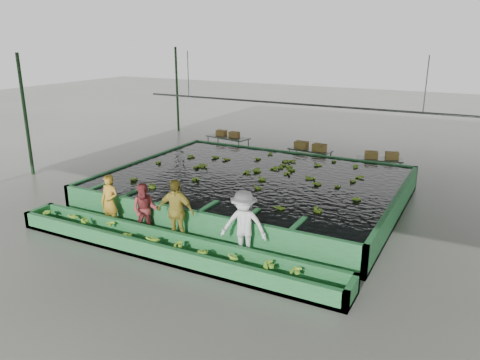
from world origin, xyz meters
The scene contains 21 objects.
ground centered at (0.00, 0.00, 0.00)m, with size 80.00×80.00×0.00m, color slate.
shed_roof centered at (0.00, 0.00, 5.00)m, with size 20.00×22.00×0.04m, color gray.
shed_posts centered at (0.00, 0.00, 2.50)m, with size 20.00×22.00×5.00m, color #1A381B, non-canonical shape.
flotation_tank centered at (0.00, 1.50, 0.45)m, with size 10.00×8.00×0.90m, color #2D7F41, non-canonical shape.
tank_water centered at (0.00, 1.50, 0.85)m, with size 9.70×7.70×0.00m, color black.
sorting_trough centered at (0.00, -3.60, 0.25)m, with size 10.00×1.00×0.50m, color #2D7F41, non-canonical shape.
cableway_rail centered at (0.00, 5.00, 3.00)m, with size 0.08×0.08×14.00m, color #59605B.
rail_hanger_left centered at (-5.00, 5.00, 4.00)m, with size 0.04×0.04×2.00m, color #59605B.
rail_hanger_right centered at (5.00, 5.00, 4.00)m, with size 0.04×0.04×2.00m, color #59605B.
worker_a centered at (-2.73, -2.80, 0.83)m, with size 0.60×0.40×1.65m, color gold.
worker_b centered at (-1.39, -2.80, 0.79)m, with size 0.77×0.60×1.59m, color #A53B3F.
worker_c centered at (-0.29, -2.80, 0.94)m, with size 1.11×0.46×1.88m, color gold.
worker_d centered at (1.86, -2.80, 0.94)m, with size 1.22×0.70×1.89m, color white.
packing_table_left centered at (-3.87, 6.57, 0.48)m, with size 2.13×0.85×0.97m, color #59605B, non-canonical shape.
packing_table_mid centered at (0.37, 6.38, 0.43)m, with size 1.88×0.75×0.86m, color #59605B, non-canonical shape.
packing_table_right centered at (3.40, 6.25, 0.42)m, with size 1.84×0.74×0.84m, color #59605B, non-canonical shape.
box_stack_left centered at (-3.91, 6.62, 0.97)m, with size 1.21×0.33×0.26m, color olive, non-canonical shape.
box_stack_mid centered at (0.40, 6.31, 0.86)m, with size 1.43×0.40×0.31m, color olive, non-canonical shape.
box_stack_right centered at (3.47, 6.26, 0.84)m, with size 1.33×0.37×0.29m, color olive, non-canonical shape.
floating_bananas centered at (0.00, 2.30, 0.85)m, with size 9.14×6.23×0.12m, color #86C22D, non-canonical shape.
trough_bananas centered at (0.00, -3.60, 0.40)m, with size 8.89×0.59×0.12m, color #86C22D, non-canonical shape.
Camera 1 is at (7.00, -12.74, 5.65)m, focal length 35.00 mm.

